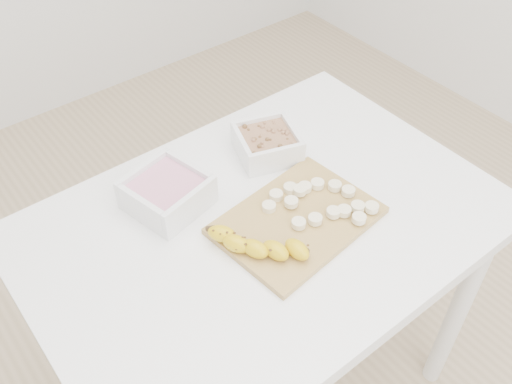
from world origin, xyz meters
TOP-DOWN VIEW (x-y plane):
  - table at (0.00, 0.00)m, footprint 1.00×0.70m
  - bowl_yogurt at (-0.14, 0.17)m, footprint 0.19×0.19m
  - bowl_granola at (0.14, 0.17)m, footprint 0.18×0.18m
  - cutting_board at (0.05, -0.05)m, footprint 0.35×0.27m
  - banana at (-0.07, -0.07)m, footprint 0.14×0.21m
  - banana_slices at (0.11, -0.05)m, footprint 0.20×0.19m

SIDE VIEW (x-z plane):
  - table at x=0.00m, z-range 0.28..1.03m
  - cutting_board at x=0.05m, z-range 0.75..0.76m
  - banana_slices at x=0.11m, z-range 0.77..0.78m
  - banana at x=-0.07m, z-range 0.77..0.80m
  - bowl_granola at x=0.14m, z-range 0.75..0.82m
  - bowl_yogurt at x=-0.14m, z-range 0.75..0.82m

